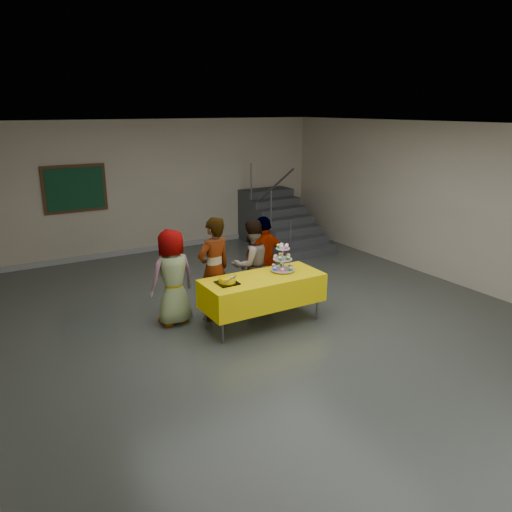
{
  "coord_description": "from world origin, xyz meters",
  "views": [
    {
      "loc": [
        -3.87,
        -5.97,
        3.25
      ],
      "look_at": [
        -0.14,
        0.36,
        1.05
      ],
      "focal_mm": 35.0,
      "sensor_mm": 36.0,
      "label": 1
    }
  ],
  "objects_px": {
    "schoolchild_d": "(265,261)",
    "schoolchild_a": "(173,277)",
    "noticeboard": "(75,189)",
    "staircase": "(278,223)",
    "schoolchild_b": "(214,269)",
    "cupcake_stand": "(283,260)",
    "schoolchild_c": "(252,264)",
    "bake_table": "(263,290)",
    "bear_cake": "(227,280)"
  },
  "relations": [
    {
      "from": "cupcake_stand",
      "to": "bear_cake",
      "type": "bearing_deg",
      "value": -176.1
    },
    {
      "from": "cupcake_stand",
      "to": "schoolchild_a",
      "type": "xyz_separation_m",
      "value": [
        -1.58,
        0.66,
        -0.2
      ]
    },
    {
      "from": "schoolchild_d",
      "to": "staircase",
      "type": "bearing_deg",
      "value": -130.42
    },
    {
      "from": "bake_table",
      "to": "bear_cake",
      "type": "distance_m",
      "value": 0.66
    },
    {
      "from": "bake_table",
      "to": "cupcake_stand",
      "type": "height_order",
      "value": "cupcake_stand"
    },
    {
      "from": "schoolchild_b",
      "to": "staircase",
      "type": "xyz_separation_m",
      "value": [
        3.39,
        3.42,
        -0.34
      ]
    },
    {
      "from": "staircase",
      "to": "noticeboard",
      "type": "relative_size",
      "value": 1.85
    },
    {
      "from": "schoolchild_c",
      "to": "noticeboard",
      "type": "bearing_deg",
      "value": -66.18
    },
    {
      "from": "bake_table",
      "to": "schoolchild_d",
      "type": "relative_size",
      "value": 1.22
    },
    {
      "from": "staircase",
      "to": "noticeboard",
      "type": "xyz_separation_m",
      "value": [
        -4.55,
        0.84,
        1.11
      ]
    },
    {
      "from": "schoolchild_d",
      "to": "staircase",
      "type": "relative_size",
      "value": 0.64
    },
    {
      "from": "schoolchild_d",
      "to": "schoolchild_b",
      "type": "bearing_deg",
      "value": 1.87
    },
    {
      "from": "staircase",
      "to": "noticeboard",
      "type": "height_order",
      "value": "noticeboard"
    },
    {
      "from": "bake_table",
      "to": "staircase",
      "type": "distance_m",
      "value": 4.88
    },
    {
      "from": "bake_table",
      "to": "schoolchild_a",
      "type": "xyz_separation_m",
      "value": [
        -1.17,
        0.73,
        0.19
      ]
    },
    {
      "from": "schoolchild_d",
      "to": "bear_cake",
      "type": "bearing_deg",
      "value": 27.79
    },
    {
      "from": "bear_cake",
      "to": "schoolchild_b",
      "type": "xyz_separation_m",
      "value": [
        0.05,
        0.55,
        -0.0
      ]
    },
    {
      "from": "schoolchild_a",
      "to": "bear_cake",
      "type": "bearing_deg",
      "value": 118.14
    },
    {
      "from": "schoolchild_a",
      "to": "schoolchild_b",
      "type": "bearing_deg",
      "value": 153.96
    },
    {
      "from": "schoolchild_a",
      "to": "noticeboard",
      "type": "xyz_separation_m",
      "value": [
        -0.54,
        4.07,
        0.85
      ]
    },
    {
      "from": "bear_cake",
      "to": "schoolchild_b",
      "type": "relative_size",
      "value": 0.22
    },
    {
      "from": "schoolchild_c",
      "to": "staircase",
      "type": "height_order",
      "value": "staircase"
    },
    {
      "from": "bake_table",
      "to": "staircase",
      "type": "bearing_deg",
      "value": 54.39
    },
    {
      "from": "schoolchild_c",
      "to": "staircase",
      "type": "bearing_deg",
      "value": -130.27
    },
    {
      "from": "schoolchild_c",
      "to": "noticeboard",
      "type": "xyz_separation_m",
      "value": [
        -1.93,
        4.09,
        0.85
      ]
    },
    {
      "from": "schoolchild_c",
      "to": "schoolchild_d",
      "type": "bearing_deg",
      "value": 166.19
    },
    {
      "from": "cupcake_stand",
      "to": "noticeboard",
      "type": "height_order",
      "value": "noticeboard"
    },
    {
      "from": "schoolchild_b",
      "to": "staircase",
      "type": "distance_m",
      "value": 4.82
    },
    {
      "from": "schoolchild_a",
      "to": "schoolchild_d",
      "type": "distance_m",
      "value": 1.61
    },
    {
      "from": "bake_table",
      "to": "schoolchild_a",
      "type": "bearing_deg",
      "value": 147.81
    },
    {
      "from": "noticeboard",
      "to": "schoolchild_c",
      "type": "bearing_deg",
      "value": -64.79
    },
    {
      "from": "bear_cake",
      "to": "noticeboard",
      "type": "xyz_separation_m",
      "value": [
        -1.11,
        4.8,
        0.77
      ]
    },
    {
      "from": "schoolchild_a",
      "to": "staircase",
      "type": "height_order",
      "value": "staircase"
    },
    {
      "from": "cupcake_stand",
      "to": "bear_cake",
      "type": "distance_m",
      "value": 1.02
    },
    {
      "from": "schoolchild_c",
      "to": "noticeboard",
      "type": "height_order",
      "value": "noticeboard"
    },
    {
      "from": "cupcake_stand",
      "to": "noticeboard",
      "type": "xyz_separation_m",
      "value": [
        -2.12,
        4.73,
        0.65
      ]
    },
    {
      "from": "noticeboard",
      "to": "schoolchild_b",
      "type": "bearing_deg",
      "value": -74.7
    },
    {
      "from": "schoolchild_a",
      "to": "schoolchild_b",
      "type": "distance_m",
      "value": 0.65
    },
    {
      "from": "schoolchild_b",
      "to": "schoolchild_c",
      "type": "xyz_separation_m",
      "value": [
        0.76,
        0.16,
        -0.08
      ]
    },
    {
      "from": "staircase",
      "to": "bear_cake",
      "type": "bearing_deg",
      "value": -131.01
    },
    {
      "from": "schoolchild_d",
      "to": "schoolchild_a",
      "type": "bearing_deg",
      "value": -7.01
    },
    {
      "from": "bake_table",
      "to": "cupcake_stand",
      "type": "xyz_separation_m",
      "value": [
        0.41,
        0.08,
        0.4
      ]
    },
    {
      "from": "bear_cake",
      "to": "bake_table",
      "type": "bearing_deg",
      "value": -0.7
    },
    {
      "from": "cupcake_stand",
      "to": "schoolchild_b",
      "type": "bearing_deg",
      "value": 153.58
    },
    {
      "from": "schoolchild_d",
      "to": "noticeboard",
      "type": "distance_m",
      "value": 4.74
    },
    {
      "from": "schoolchild_c",
      "to": "schoolchild_d",
      "type": "distance_m",
      "value": 0.23
    },
    {
      "from": "bear_cake",
      "to": "staircase",
      "type": "xyz_separation_m",
      "value": [
        3.44,
        3.96,
        -0.34
      ]
    },
    {
      "from": "cupcake_stand",
      "to": "noticeboard",
      "type": "bearing_deg",
      "value": 114.18
    },
    {
      "from": "bear_cake",
      "to": "schoolchild_a",
      "type": "bearing_deg",
      "value": 127.83
    },
    {
      "from": "bake_table",
      "to": "cupcake_stand",
      "type": "distance_m",
      "value": 0.58
    }
  ]
}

